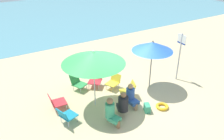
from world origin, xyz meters
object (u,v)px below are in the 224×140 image
at_px(beach_chair_f, 66,115).
at_px(beach_chair_e, 56,102).
at_px(beach_chair_a, 77,82).
at_px(beach_chair_b, 129,90).
at_px(person_c, 131,95).
at_px(warning_sign, 180,51).
at_px(beach_chair_c, 114,81).
at_px(swim_ring, 162,106).
at_px(beach_bag, 147,108).
at_px(umbrella_blue, 153,46).
at_px(person_b, 111,112).
at_px(person_a, 123,104).
at_px(beach_chair_d, 95,78).
at_px(umbrella_green, 93,58).

bearing_deg(beach_chair_f, beach_chair_e, 72.41).
bearing_deg(beach_chair_a, beach_chair_b, 19.03).
bearing_deg(beach_chair_a, person_c, 4.60).
height_order(beach_chair_a, warning_sign, warning_sign).
distance_m(beach_chair_b, beach_chair_c, 0.86).
height_order(swim_ring, beach_bag, beach_bag).
distance_m(warning_sign, swim_ring, 2.66).
relative_size(umbrella_blue, person_b, 2.04).
bearing_deg(umbrella_blue, warning_sign, -5.45).
relative_size(beach_chair_e, person_a, 0.63).
height_order(beach_chair_f, beach_bag, beach_chair_f).
bearing_deg(beach_chair_e, warning_sign, -3.20).
height_order(beach_chair_c, beach_bag, beach_chair_c).
distance_m(beach_chair_d, beach_chair_e, 2.03).
bearing_deg(swim_ring, beach_chair_d, 116.76).
height_order(beach_chair_b, beach_chair_c, beach_chair_b).
relative_size(umbrella_green, person_a, 2.21).
bearing_deg(person_a, swim_ring, -81.67).
bearing_deg(swim_ring, umbrella_green, 144.31).
distance_m(umbrella_green, beach_chair_c, 2.08).
bearing_deg(beach_bag, umbrella_blue, 47.73).
bearing_deg(beach_bag, beach_chair_a, 119.38).
bearing_deg(beach_chair_c, beach_chair_b, 78.51).
height_order(umbrella_blue, beach_chair_b, umbrella_blue).
relative_size(beach_chair_a, person_c, 0.81).
height_order(beach_chair_e, beach_chair_f, beach_chair_f).
height_order(beach_chair_b, beach_bag, beach_chair_b).
relative_size(beach_chair_f, swim_ring, 1.43).
height_order(umbrella_green, swim_ring, umbrella_green).
xyz_separation_m(umbrella_green, warning_sign, (3.92, -0.15, -0.54)).
bearing_deg(person_c, beach_chair_e, -123.61).
xyz_separation_m(beach_chair_e, swim_ring, (3.23, -1.94, -0.23)).
bearing_deg(person_a, beach_chair_f, 93.13).
bearing_deg(beach_bag, person_b, 176.97).
bearing_deg(warning_sign, beach_bag, -153.22).
xyz_separation_m(person_b, swim_ring, (2.01, -0.21, -0.45)).
bearing_deg(umbrella_blue, person_b, -155.20).
height_order(beach_chair_a, swim_ring, beach_chair_a).
height_order(person_b, warning_sign, warning_sign).
relative_size(beach_chair_e, beach_bag, 1.95).
bearing_deg(warning_sign, beach_chair_c, 166.43).
distance_m(umbrella_green, beach_chair_d, 2.06).
distance_m(umbrella_green, person_c, 1.93).
relative_size(beach_chair_d, beach_chair_f, 1.18).
bearing_deg(person_b, beach_chair_c, 126.57).
bearing_deg(beach_chair_c, beach_chair_a, -49.98).
distance_m(umbrella_green, beach_chair_f, 2.05).
height_order(beach_chair_a, person_c, person_c).
relative_size(umbrella_blue, warning_sign, 0.97).
xyz_separation_m(beach_chair_f, person_c, (2.34, -0.30, 0.11)).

